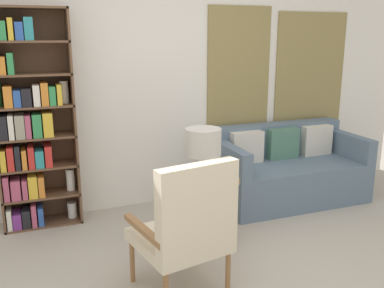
# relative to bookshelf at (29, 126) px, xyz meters

# --- Properties ---
(wall_back) EXTENTS (6.40, 0.08, 2.70)m
(wall_back) POSITION_rel_bookshelf_xyz_m (1.23, 0.19, 0.38)
(wall_back) COLOR white
(wall_back) RESTS_ON ground_plane
(bookshelf) EXTENTS (0.71, 0.30, 2.02)m
(bookshelf) POSITION_rel_bookshelf_xyz_m (0.00, 0.00, 0.00)
(bookshelf) COLOR brown
(bookshelf) RESTS_ON ground_plane
(armchair) EXTENTS (0.67, 0.70, 1.00)m
(armchair) POSITION_rel_bookshelf_xyz_m (0.94, -1.64, -0.42)
(armchair) COLOR olive
(armchair) RESTS_ON ground_plane
(couch) EXTENTS (1.60, 0.83, 0.81)m
(couch) POSITION_rel_bookshelf_xyz_m (2.62, -0.25, -0.65)
(couch) COLOR slate
(couch) RESTS_ON ground_plane
(side_table) EXTENTS (0.54, 0.54, 0.57)m
(side_table) POSITION_rel_bookshelf_xyz_m (1.42, -0.87, -0.46)
(side_table) COLOR #99704C
(side_table) RESTS_ON ground_plane
(table_lamp) EXTENTS (0.30, 0.30, 0.46)m
(table_lamp) POSITION_rel_bookshelf_xyz_m (1.35, -0.91, -0.13)
(table_lamp) COLOR #A59E93
(table_lamp) RESTS_ON side_table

